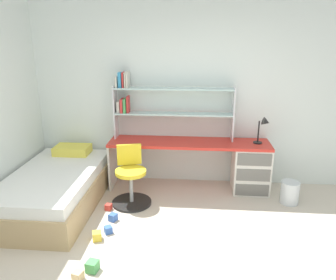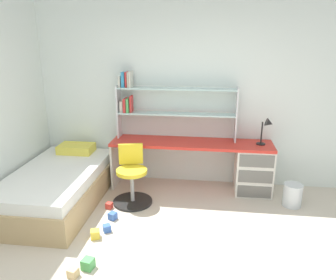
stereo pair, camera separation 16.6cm
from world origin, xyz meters
The scene contains 13 objects.
room_shell centered at (-1.17, 1.18, 1.39)m, with size 5.50×5.80×2.79m.
desk centered at (0.61, 2.12, 0.41)m, with size 2.25×0.51×0.70m.
bookshelf_hutch centered at (-0.44, 2.26, 1.24)m, with size 1.69×0.22×0.95m.
desk_lamp centered at (1.01, 2.10, 0.96)m, with size 0.20×0.17×0.38m.
swivel_chair centered at (-0.74, 1.61, 0.30)m, with size 0.52×0.52×0.77m.
bed_platform centered at (-1.70, 1.46, 0.24)m, with size 1.06×1.88×0.59m.
waste_bin centered at (1.35, 1.77, 0.15)m, with size 0.24×0.24×0.30m, color silver.
toy_block_natural_0 centered at (-0.94, 0.13, 0.04)m, with size 0.08×0.08×0.08m, color tan.
toy_block_red_1 centered at (-1.00, 1.39, 0.04)m, with size 0.08×0.08×0.08m, color red.
toy_block_green_2 centered at (-0.85, 0.25, 0.05)m, with size 0.10×0.10×0.10m, color #479E51.
toy_block_blue_3 centered at (-0.86, 0.88, 0.04)m, with size 0.08×0.08×0.08m, color #3860B7.
toy_block_yellow_4 centered at (-0.95, 0.74, 0.05)m, with size 0.09×0.09×0.09m, color gold.
toy_block_blue_5 centered at (-0.88, 1.14, 0.04)m, with size 0.09×0.09×0.09m, color #3860B7.
Camera 1 is at (0.08, -2.23, 2.10)m, focal length 34.85 mm.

